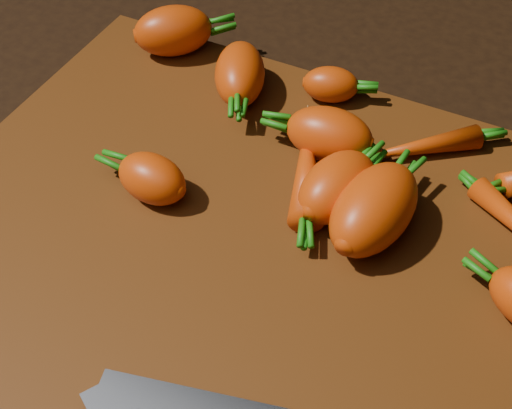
% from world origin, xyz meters
% --- Properties ---
extents(ground, '(2.00, 2.00, 0.01)m').
position_xyz_m(ground, '(0.00, 0.00, -0.01)').
color(ground, black).
extents(cutting_board, '(0.50, 0.40, 0.01)m').
position_xyz_m(cutting_board, '(0.00, 0.00, 0.01)').
color(cutting_board, '#4E270D').
rests_on(cutting_board, ground).
extents(carrot_0, '(0.09, 0.08, 0.05)m').
position_xyz_m(carrot_0, '(-0.17, 0.17, 0.04)').
color(carrot_0, '#D3420C').
rests_on(carrot_0, cutting_board).
extents(carrot_1, '(0.06, 0.04, 0.04)m').
position_xyz_m(carrot_1, '(-0.08, -0.00, 0.03)').
color(carrot_1, '#D3420C').
rests_on(carrot_1, cutting_board).
extents(carrot_2, '(0.07, 0.09, 0.04)m').
position_xyz_m(carrot_2, '(-0.08, 0.14, 0.03)').
color(carrot_2, '#D3420C').
rests_on(carrot_2, cutting_board).
extents(carrot_3, '(0.07, 0.10, 0.05)m').
position_xyz_m(carrot_3, '(0.08, 0.04, 0.04)').
color(carrot_3, '#D3420C').
rests_on(carrot_3, cutting_board).
extents(carrot_4, '(0.08, 0.05, 0.05)m').
position_xyz_m(carrot_4, '(0.02, 0.10, 0.03)').
color(carrot_4, '#D3420C').
rests_on(carrot_4, cutting_board).
extents(carrot_5, '(0.06, 0.05, 0.03)m').
position_xyz_m(carrot_5, '(-0.01, 0.17, 0.03)').
color(carrot_5, '#D3420C').
rests_on(carrot_5, cutting_board).
extents(carrot_9, '(0.07, 0.11, 0.03)m').
position_xyz_m(carrot_9, '(0.02, 0.06, 0.03)').
color(carrot_9, '#D3420C').
rests_on(carrot_9, cutting_board).
extents(carrot_10, '(0.09, 0.08, 0.02)m').
position_xyz_m(carrot_10, '(0.09, 0.13, 0.02)').
color(carrot_10, '#D3420C').
rests_on(carrot_10, cutting_board).
extents(carrot_11, '(0.06, 0.08, 0.05)m').
position_xyz_m(carrot_11, '(0.05, 0.05, 0.04)').
color(carrot_11, '#D3420C').
rests_on(carrot_11, cutting_board).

